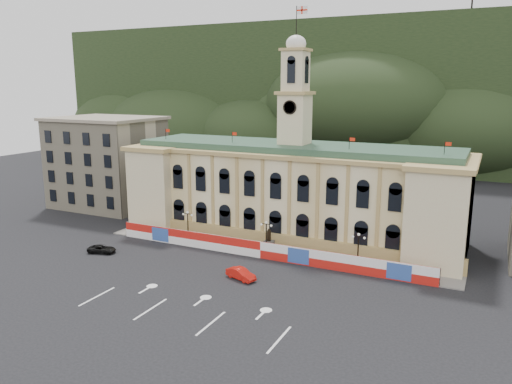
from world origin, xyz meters
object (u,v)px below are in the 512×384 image
at_px(statue, 269,245).
at_px(lamp_center, 266,235).
at_px(red_sedan, 241,274).
at_px(black_suv, 102,249).

bearing_deg(statue, lamp_center, -90.00).
height_order(lamp_center, red_sedan, lamp_center).
bearing_deg(lamp_center, statue, 90.00).
distance_m(statue, black_suv, 25.51).
relative_size(statue, black_suv, 0.80).
relative_size(statue, red_sedan, 0.80).
xyz_separation_m(lamp_center, black_suv, (-22.81, -10.41, -2.48)).
bearing_deg(red_sedan, lamp_center, 25.09).
distance_m(statue, lamp_center, 2.14).
relative_size(statue, lamp_center, 0.72).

